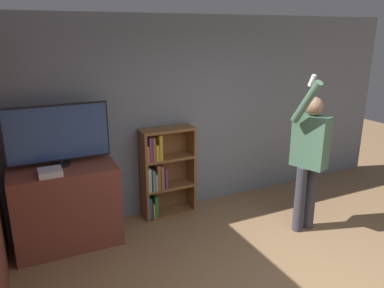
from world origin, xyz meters
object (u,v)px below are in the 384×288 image
(television, at_px, (58,135))
(bookshelf, at_px, (163,172))
(game_console, at_px, (50,172))
(person, at_px, (310,152))

(television, distance_m, bookshelf, 1.50)
(game_console, relative_size, person, 0.12)
(television, relative_size, bookshelf, 0.93)
(bookshelf, bearing_deg, person, -38.16)
(television, bearing_deg, game_console, -117.83)
(television, distance_m, game_console, 0.46)
(television, bearing_deg, bookshelf, 4.84)
(game_console, height_order, bookshelf, bookshelf)
(bookshelf, bearing_deg, television, -175.16)
(television, bearing_deg, person, -20.74)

